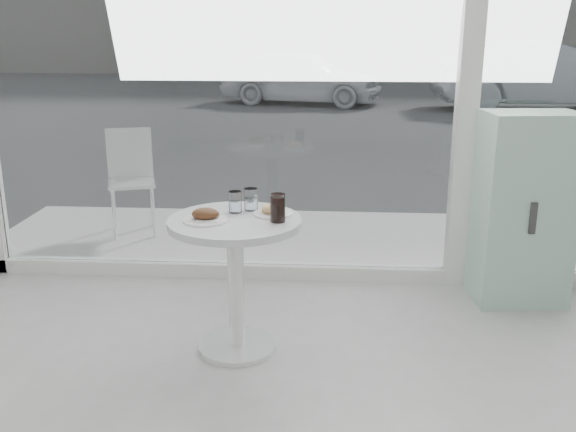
# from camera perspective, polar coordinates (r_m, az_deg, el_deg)

# --- Properties ---
(storefront) EXTENTS (5.00, 0.14, 3.00)m
(storefront) POSITION_cam_1_polar(r_m,az_deg,el_deg) (4.35, 4.96, 15.83)
(storefront) COLOR white
(storefront) RESTS_ON ground
(main_table) EXTENTS (0.72, 0.72, 0.77)m
(main_table) POSITION_cam_1_polar(r_m,az_deg,el_deg) (3.50, -4.69, -3.68)
(main_table) COLOR white
(main_table) RESTS_ON ground
(patio_deck) EXTENTS (5.60, 1.60, 0.05)m
(patio_deck) POSITION_cam_1_polar(r_m,az_deg,el_deg) (5.43, 3.62, -2.15)
(patio_deck) COLOR silver
(patio_deck) RESTS_ON ground
(street) EXTENTS (40.00, 24.00, 0.00)m
(street) POSITION_cam_1_polar(r_m,az_deg,el_deg) (17.44, 3.94, 10.61)
(street) COLOR #3A3A3A
(street) RESTS_ON ground
(mint_cabinet) EXTENTS (0.61, 0.44, 1.25)m
(mint_cabinet) POSITION_cam_1_polar(r_m,az_deg,el_deg) (4.40, 20.22, 0.56)
(mint_cabinet) COLOR #99C4AF
(mint_cabinet) RESTS_ON ground
(patio_chair) EXTENTS (0.48, 0.48, 0.88)m
(patio_chair) POSITION_cam_1_polar(r_m,az_deg,el_deg) (5.65, -13.76, 3.66)
(patio_chair) COLOR white
(patio_chair) RESTS_ON patio_deck
(car_white) EXTENTS (4.02, 2.40, 1.28)m
(car_white) POSITION_cam_1_polar(r_m,az_deg,el_deg) (15.47, 1.22, 12.29)
(car_white) COLOR white
(car_white) RESTS_ON street
(car_silver) EXTENTS (4.55, 1.71, 1.48)m
(car_silver) POSITION_cam_1_polar(r_m,az_deg,el_deg) (15.37, 21.51, 11.54)
(car_silver) COLOR #ACAFB4
(car_silver) RESTS_ON street
(plate_fritter) EXTENTS (0.24, 0.24, 0.07)m
(plate_fritter) POSITION_cam_1_polar(r_m,az_deg,el_deg) (3.40, -7.28, -0.01)
(plate_fritter) COLOR white
(plate_fritter) RESTS_ON main_table
(plate_donut) EXTENTS (0.21, 0.21, 0.05)m
(plate_donut) POSITION_cam_1_polar(r_m,az_deg,el_deg) (3.49, -1.37, 0.43)
(plate_donut) COLOR white
(plate_donut) RESTS_ON main_table
(water_tumbler_a) EXTENTS (0.07, 0.07, 0.12)m
(water_tumbler_a) POSITION_cam_1_polar(r_m,az_deg,el_deg) (3.54, -4.73, 1.15)
(water_tumbler_a) COLOR white
(water_tumbler_a) RESTS_ON main_table
(water_tumbler_b) EXTENTS (0.08, 0.08, 0.12)m
(water_tumbler_b) POSITION_cam_1_polar(r_m,az_deg,el_deg) (3.58, -3.32, 1.38)
(water_tumbler_b) COLOR white
(water_tumbler_b) RESTS_ON main_table
(cola_glass) EXTENTS (0.08, 0.08, 0.15)m
(cola_glass) POSITION_cam_1_polar(r_m,az_deg,el_deg) (3.35, -0.91, 0.68)
(cola_glass) COLOR white
(cola_glass) RESTS_ON main_table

